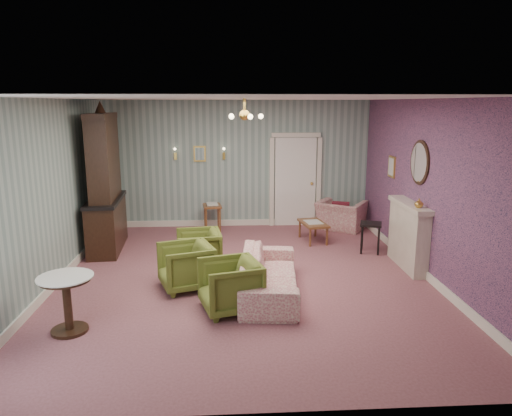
{
  "coord_description": "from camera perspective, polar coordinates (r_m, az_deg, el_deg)",
  "views": [
    {
      "loc": [
        -0.27,
        -7.41,
        2.83
      ],
      "look_at": [
        0.2,
        0.4,
        1.1
      ],
      "focal_mm": 33.37,
      "sensor_mm": 36.0,
      "label": 1
    }
  ],
  "objects": [
    {
      "name": "floor",
      "position": [
        7.93,
        -1.28,
        -8.43
      ],
      "size": [
        7.0,
        7.0,
        0.0
      ],
      "primitive_type": "plane",
      "color": "#91545D",
      "rests_on": "ground"
    },
    {
      "name": "ceiling",
      "position": [
        7.41,
        -1.39,
        13.01
      ],
      "size": [
        7.0,
        7.0,
        0.0
      ],
      "primitive_type": "plane",
      "rotation": [
        3.14,
        0.0,
        0.0
      ],
      "color": "white",
      "rests_on": "ground"
    },
    {
      "name": "wall_back",
      "position": [
        11.0,
        -2.02,
        5.26
      ],
      "size": [
        6.0,
        0.0,
        6.0
      ],
      "primitive_type": "plane",
      "rotation": [
        1.57,
        0.0,
        0.0
      ],
      "color": "gray",
      "rests_on": "ground"
    },
    {
      "name": "wall_front",
      "position": [
        4.15,
        0.48,
        -6.94
      ],
      "size": [
        6.0,
        0.0,
        6.0
      ],
      "primitive_type": "plane",
      "rotation": [
        -1.57,
        0.0,
        0.0
      ],
      "color": "gray",
      "rests_on": "ground"
    },
    {
      "name": "wall_left",
      "position": [
        8.01,
        -23.31,
        1.53
      ],
      "size": [
        0.0,
        7.0,
        7.0
      ],
      "primitive_type": "plane",
      "rotation": [
        1.57,
        0.0,
        1.57
      ],
      "color": "gray",
      "rests_on": "ground"
    },
    {
      "name": "wall_right",
      "position": [
        8.21,
        20.09,
        2.04
      ],
      "size": [
        0.0,
        7.0,
        7.0
      ],
      "primitive_type": "plane",
      "rotation": [
        1.57,
        0.0,
        -1.57
      ],
      "color": "gray",
      "rests_on": "ground"
    },
    {
      "name": "wall_right_floral",
      "position": [
        8.21,
        19.99,
        2.04
      ],
      "size": [
        0.0,
        7.0,
        7.0
      ],
      "primitive_type": "plane",
      "rotation": [
        1.57,
        0.0,
        -1.57
      ],
      "color": "#B95C84",
      "rests_on": "ground"
    },
    {
      "name": "door",
      "position": [
        11.12,
        4.73,
        3.38
      ],
      "size": [
        1.12,
        0.12,
        2.16
      ],
      "primitive_type": null,
      "color": "white",
      "rests_on": "floor"
    },
    {
      "name": "olive_chair_a",
      "position": [
        6.64,
        -3.12,
        -9.02
      ],
      "size": [
        0.9,
        0.94,
        0.8
      ],
      "primitive_type": "imported",
      "rotation": [
        0.0,
        0.0,
        -1.3
      ],
      "color": "#5E6925",
      "rests_on": "floor"
    },
    {
      "name": "olive_chair_b",
      "position": [
        7.48,
        -8.42,
        -6.67
      ],
      "size": [
        0.92,
        0.95,
        0.78
      ],
      "primitive_type": "imported",
      "rotation": [
        0.0,
        0.0,
        -1.24
      ],
      "color": "#5E6925",
      "rests_on": "floor"
    },
    {
      "name": "olive_chair_c",
      "position": [
        8.31,
        -6.9,
        -4.78
      ],
      "size": [
        0.78,
        0.82,
        0.76
      ],
      "primitive_type": "imported",
      "rotation": [
        0.0,
        0.0,
        -1.44
      ],
      "color": "#5E6925",
      "rests_on": "floor"
    },
    {
      "name": "sofa_chintz",
      "position": [
        7.21,
        1.6,
        -7.13
      ],
      "size": [
        0.81,
        2.15,
        0.82
      ],
      "primitive_type": "imported",
      "rotation": [
        0.0,
        0.0,
        1.48
      ],
      "color": "#A44255",
      "rests_on": "floor"
    },
    {
      "name": "wingback_chair",
      "position": [
        11.0,
        10.17,
        -0.29
      ],
      "size": [
        1.19,
        1.09,
        0.87
      ],
      "primitive_type": "imported",
      "rotation": [
        0.0,
        0.0,
        2.56
      ],
      "color": "#A44255",
      "rests_on": "floor"
    },
    {
      "name": "dresser",
      "position": [
        9.61,
        -17.78,
        3.34
      ],
      "size": [
        0.71,
        1.72,
        2.81
      ],
      "primitive_type": null,
      "rotation": [
        0.0,
        0.0,
        0.07
      ],
      "color": "black",
      "rests_on": "floor"
    },
    {
      "name": "fireplace",
      "position": [
        8.71,
        17.78,
        -3.12
      ],
      "size": [
        0.3,
        1.4,
        1.16
      ],
      "primitive_type": null,
      "color": "beige",
      "rests_on": "floor"
    },
    {
      "name": "mantel_vase",
      "position": [
        8.19,
        18.95,
        0.55
      ],
      "size": [
        0.15,
        0.15,
        0.15
      ],
      "primitive_type": "imported",
      "color": "gold",
      "rests_on": "fireplace"
    },
    {
      "name": "oval_mirror",
      "position": [
        8.5,
        18.98,
        5.18
      ],
      "size": [
        0.04,
        0.76,
        0.84
      ],
      "primitive_type": null,
      "color": "white",
      "rests_on": "wall_right"
    },
    {
      "name": "framed_print",
      "position": [
        9.79,
        15.97,
        4.78
      ],
      "size": [
        0.04,
        0.34,
        0.42
      ],
      "primitive_type": null,
      "color": "gold",
      "rests_on": "wall_right"
    },
    {
      "name": "coffee_table",
      "position": [
        10.0,
        6.85,
        -2.82
      ],
      "size": [
        0.57,
        0.87,
        0.41
      ],
      "primitive_type": null,
      "rotation": [
        0.0,
        0.0,
        0.16
      ],
      "color": "brown",
      "rests_on": "floor"
    },
    {
      "name": "side_table_black",
      "position": [
        9.42,
        13.54,
        -3.49
      ],
      "size": [
        0.49,
        0.49,
        0.59
      ],
      "primitive_type": null,
      "rotation": [
        0.0,
        0.0,
        -0.31
      ],
      "color": "black",
      "rests_on": "floor"
    },
    {
      "name": "pedestal_table",
      "position": [
        6.5,
        -21.66,
        -10.65
      ],
      "size": [
        0.77,
        0.77,
        0.75
      ],
      "primitive_type": null,
      "rotation": [
        0.0,
        0.0,
        0.14
      ],
      "color": "black",
      "rests_on": "floor"
    },
    {
      "name": "nesting_table",
      "position": [
        10.75,
        -5.26,
        -1.04
      ],
      "size": [
        0.45,
        0.54,
        0.65
      ],
      "primitive_type": null,
      "rotation": [
        0.0,
        0.0,
        0.12
      ],
      "color": "brown",
      "rests_on": "floor"
    },
    {
      "name": "gilt_mirror_back",
      "position": [
        10.94,
        -6.77,
        6.46
      ],
      "size": [
        0.28,
        0.06,
        0.36
      ],
      "primitive_type": null,
      "color": "gold",
      "rests_on": "wall_back"
    },
    {
      "name": "sconce_left",
      "position": [
        10.97,
        -9.66,
        6.39
      ],
      "size": [
        0.16,
        0.12,
        0.3
      ],
      "primitive_type": null,
      "color": "gold",
      "rests_on": "wall_back"
    },
    {
      "name": "sconce_right",
      "position": [
        10.91,
        -3.87,
        6.5
      ],
      "size": [
        0.16,
        0.12,
        0.3
      ],
      "primitive_type": null,
      "color": "gold",
      "rests_on": "wall_back"
    },
    {
      "name": "chandelier",
      "position": [
        7.41,
        -1.38,
        10.92
      ],
      "size": [
        0.56,
        0.56,
        0.36
      ],
      "primitive_type": null,
      "color": "gold",
      "rests_on": "ceiling"
    },
    {
      "name": "burgundy_cushion",
      "position": [
        10.84,
        10.11,
        -0.25
      ],
      "size": [
        0.41,
        0.28,
        0.39
      ],
      "primitive_type": "cube",
      "rotation": [
        0.17,
        0.0,
        -0.35
      ],
      "color": "maroon",
      "rests_on": "wingback_chair"
    }
  ]
}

